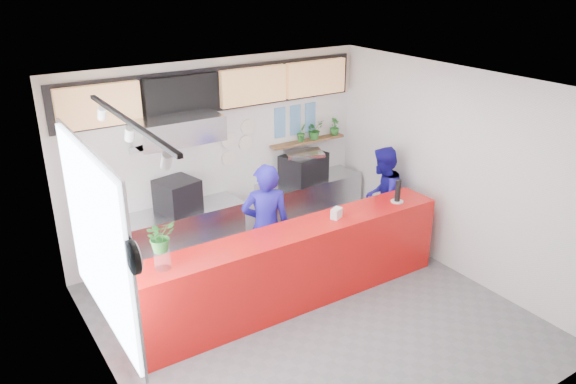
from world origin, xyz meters
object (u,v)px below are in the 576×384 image
service_counter (294,267)px  panini_oven (177,196)px  pepper_mill (398,191)px  espresso_machine (304,168)px  staff_center (266,227)px  staff_right (381,198)px

service_counter → panini_oven: 2.07m
service_counter → pepper_mill: pepper_mill is taller
pepper_mill → service_counter: bearing=178.4°
panini_oven → pepper_mill: 3.18m
service_counter → espresso_machine: bearing=52.5°
service_counter → staff_center: size_ratio=2.45×
staff_right → pepper_mill: (-0.35, -0.69, 0.44)m
service_counter → pepper_mill: (1.74, -0.05, 0.72)m
staff_center → staff_right: (2.16, 0.06, -0.09)m
staff_center → panini_oven: bearing=-33.3°
service_counter → staff_center: staff_center is taller
staff_center → pepper_mill: size_ratio=5.75×
espresso_machine → staff_right: (0.70, -1.16, -0.30)m
service_counter → staff_right: staff_right is taller
service_counter → pepper_mill: bearing=-1.6°
pepper_mill → staff_right: bearing=63.4°
staff_center → service_counter: bearing=122.2°
espresso_machine → service_counter: bearing=-142.6°
panini_oven → staff_center: bearing=-71.1°
service_counter → staff_right: size_ratio=2.70×
panini_oven → pepper_mill: bearing=-48.9°
panini_oven → staff_center: size_ratio=0.29×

